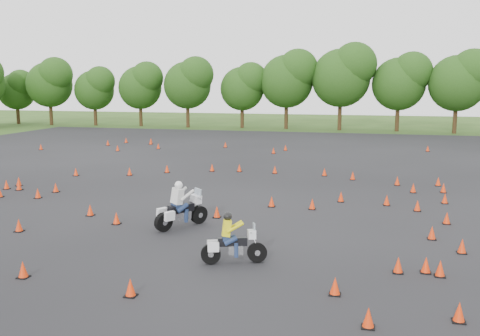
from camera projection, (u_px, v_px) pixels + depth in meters
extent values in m
plane|color=#2D5119|center=(218.00, 210.00, 22.81)|extent=(140.00, 140.00, 0.00)
plane|color=black|center=(249.00, 184.00, 28.56)|extent=(62.00, 62.00, 0.00)
cone|color=red|center=(6.00, 185.00, 27.24)|extent=(0.26, 0.26, 0.45)
cone|color=red|center=(130.00, 172.00, 31.24)|extent=(0.26, 0.26, 0.45)
cone|color=red|center=(19.00, 182.00, 28.10)|extent=(0.26, 0.26, 0.45)
cone|color=red|center=(212.00, 168.00, 32.68)|extent=(0.26, 0.26, 0.45)
cone|color=red|center=(23.00, 270.00, 14.88)|extent=(0.26, 0.26, 0.45)
cone|color=red|center=(56.00, 188.00, 26.48)|extent=(0.26, 0.26, 0.45)
cone|color=red|center=(275.00, 170.00, 31.92)|extent=(0.26, 0.26, 0.45)
cone|color=red|center=(335.00, 286.00, 13.68)|extent=(0.26, 0.26, 0.45)
cone|color=red|center=(151.00, 142.00, 46.75)|extent=(0.26, 0.26, 0.45)
cone|color=red|center=(274.00, 151.00, 40.80)|extent=(0.26, 0.26, 0.45)
cone|color=red|center=(108.00, 143.00, 46.08)|extent=(0.26, 0.26, 0.45)
cone|color=red|center=(167.00, 169.00, 32.22)|extent=(0.26, 0.26, 0.45)
cone|color=red|center=(462.00, 246.00, 17.01)|extent=(0.26, 0.26, 0.45)
cone|color=red|center=(38.00, 193.00, 25.11)|extent=(0.26, 0.26, 0.45)
cone|color=red|center=(428.00, 149.00, 42.10)|extent=(0.26, 0.26, 0.45)
cone|color=red|center=(398.00, 265.00, 15.25)|extent=(0.26, 0.26, 0.45)
cone|color=red|center=(368.00, 318.00, 11.84)|extent=(0.26, 0.26, 0.45)
cone|color=red|center=(151.00, 141.00, 47.62)|extent=(0.26, 0.26, 0.45)
cone|color=red|center=(387.00, 200.00, 23.63)|extent=(0.26, 0.26, 0.45)
cone|color=red|center=(447.00, 218.00, 20.53)|extent=(0.26, 0.26, 0.45)
cone|color=red|center=(445.00, 199.00, 24.01)|extent=(0.26, 0.26, 0.45)
cone|color=red|center=(90.00, 210.00, 21.81)|extent=(0.26, 0.26, 0.45)
cone|color=red|center=(116.00, 218.00, 20.51)|extent=(0.26, 0.26, 0.45)
cone|color=red|center=(459.00, 312.00, 12.13)|extent=(0.26, 0.26, 0.45)
cone|color=red|center=(432.00, 233.00, 18.51)|extent=(0.26, 0.26, 0.45)
cone|color=red|center=(341.00, 197.00, 24.34)|extent=(0.26, 0.26, 0.45)
cone|color=red|center=(192.00, 205.00, 22.68)|extent=(0.26, 0.26, 0.45)
cone|color=red|center=(225.00, 145.00, 44.70)|extent=(0.26, 0.26, 0.45)
cone|color=red|center=(438.00, 182.00, 28.09)|extent=(0.26, 0.26, 0.45)
cone|color=red|center=(126.00, 140.00, 48.10)|extent=(0.26, 0.26, 0.45)
cone|color=red|center=(217.00, 212.00, 21.49)|extent=(0.26, 0.26, 0.45)
cone|color=red|center=(76.00, 172.00, 31.12)|extent=(0.26, 0.26, 0.45)
cone|color=red|center=(158.00, 146.00, 43.65)|extent=(0.26, 0.26, 0.45)
cone|color=red|center=(118.00, 148.00, 42.32)|extent=(0.26, 0.26, 0.45)
cone|color=red|center=(440.00, 269.00, 14.97)|extent=(0.26, 0.26, 0.45)
cone|color=red|center=(397.00, 181.00, 28.24)|extent=(0.26, 0.26, 0.45)
cone|color=red|center=(417.00, 206.00, 22.59)|extent=(0.26, 0.26, 0.45)
cone|color=red|center=(324.00, 172.00, 31.10)|extent=(0.26, 0.26, 0.45)
cone|color=red|center=(353.00, 176.00, 29.86)|extent=(0.26, 0.26, 0.45)
cone|color=red|center=(413.00, 188.00, 26.38)|extent=(0.26, 0.26, 0.45)
cone|color=red|center=(19.00, 186.00, 26.98)|extent=(0.26, 0.26, 0.45)
cone|color=red|center=(272.00, 202.00, 23.37)|extent=(0.26, 0.26, 0.45)
cone|color=red|center=(285.00, 148.00, 42.61)|extent=(0.26, 0.26, 0.45)
cone|color=red|center=(426.00, 265.00, 15.25)|extent=(0.26, 0.26, 0.45)
cone|color=red|center=(239.00, 168.00, 32.55)|extent=(0.26, 0.26, 0.45)
cone|color=red|center=(312.00, 204.00, 22.91)|extent=(0.26, 0.26, 0.45)
cone|color=red|center=(41.00, 147.00, 43.11)|extent=(0.26, 0.26, 0.45)
cone|color=red|center=(130.00, 288.00, 13.58)|extent=(0.26, 0.26, 0.45)
cone|color=red|center=(19.00, 226.00, 19.48)|extent=(0.26, 0.26, 0.45)
cone|color=red|center=(0.00, 193.00, 25.31)|extent=(0.26, 0.26, 0.45)
cone|color=red|center=(444.00, 188.00, 26.37)|extent=(0.26, 0.26, 0.45)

